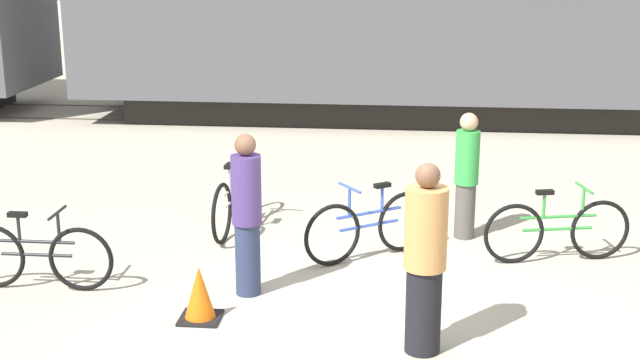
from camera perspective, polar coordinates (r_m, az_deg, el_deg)
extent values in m
plane|color=#B2A893|center=(9.02, 2.80, -8.48)|extent=(80.00, 80.00, 0.00)
cube|color=black|center=(18.22, 4.40, 4.80)|extent=(10.35, 2.20, 0.55)
cube|color=#4C4C51|center=(17.95, 4.54, 11.09)|extent=(12.33, 2.94, 3.46)
cube|color=#4C4238|center=(17.57, 4.32, 3.51)|extent=(51.45, 0.07, 0.01)
cube|color=#4C4238|center=(18.97, 4.44, 4.41)|extent=(51.45, 0.07, 0.01)
torus|color=black|center=(10.10, 0.80, -3.54)|extent=(0.63, 0.46, 0.73)
torus|color=black|center=(10.61, 5.41, -2.67)|extent=(0.63, 0.46, 0.73)
cylinder|color=#3351B7|center=(10.29, 3.18, -2.11)|extent=(0.73, 0.53, 0.04)
cylinder|color=#3351B7|center=(10.33, 3.17, -2.92)|extent=(0.66, 0.48, 0.04)
cylinder|color=#3351B7|center=(10.33, 4.00, -1.15)|extent=(0.04, 0.04, 0.31)
cube|color=black|center=(10.29, 4.01, -0.34)|extent=(0.21, 0.18, 0.05)
cylinder|color=#3351B7|center=(10.10, 1.90, -1.42)|extent=(0.04, 0.04, 0.34)
cylinder|color=#3351B7|center=(10.05, 1.91, -0.49)|extent=(0.29, 0.39, 0.03)
torus|color=black|center=(9.74, -15.05, -4.92)|extent=(0.71, 0.05, 0.71)
cylinder|color=black|center=(9.86, -17.75, -3.78)|extent=(0.85, 0.04, 0.04)
cylinder|color=black|center=(9.90, -17.68, -4.58)|extent=(0.77, 0.04, 0.04)
cylinder|color=black|center=(9.88, -18.72, -2.92)|extent=(0.04, 0.04, 0.30)
cube|color=black|center=(9.83, -18.80, -2.10)|extent=(0.20, 0.08, 0.05)
cylinder|color=black|center=(9.70, -16.39, -2.94)|extent=(0.04, 0.04, 0.33)
cylinder|color=black|center=(9.66, -16.47, -2.02)|extent=(0.03, 0.46, 0.03)
torus|color=black|center=(10.79, 17.48, -3.07)|extent=(0.71, 0.21, 0.71)
torus|color=black|center=(10.41, 12.30, -3.38)|extent=(0.71, 0.21, 0.71)
cylinder|color=#338C38|center=(10.53, 15.01, -2.28)|extent=(0.89, 0.24, 0.04)
cylinder|color=#338C38|center=(10.58, 14.95, -3.05)|extent=(0.81, 0.22, 0.04)
cylinder|color=#338C38|center=(10.42, 14.14, -1.55)|extent=(0.04, 0.04, 0.30)
cube|color=black|center=(10.38, 14.20, -0.76)|extent=(0.21, 0.12, 0.05)
cylinder|color=#338C38|center=(10.60, 16.49, -1.35)|extent=(0.04, 0.04, 0.33)
cylinder|color=#338C38|center=(10.55, 16.56, -0.49)|extent=(0.14, 0.46, 0.03)
torus|color=black|center=(11.89, -4.78, -0.57)|extent=(0.12, 0.76, 0.75)
torus|color=black|center=(10.89, -6.30, -2.14)|extent=(0.12, 0.76, 0.75)
cylinder|color=silver|center=(11.33, -5.53, -0.39)|extent=(0.12, 0.96, 0.04)
cylinder|color=silver|center=(11.37, -5.51, -1.15)|extent=(0.11, 0.87, 0.04)
cylinder|color=silver|center=(11.11, -5.82, 0.13)|extent=(0.04, 0.04, 0.32)
cube|color=black|center=(11.07, -5.85, 0.92)|extent=(0.10, 0.21, 0.05)
cylinder|color=silver|center=(11.56, -5.14, 0.85)|extent=(0.04, 0.04, 0.35)
cylinder|color=silver|center=(11.52, -5.16, 1.70)|extent=(0.46, 0.07, 0.03)
cylinder|color=black|center=(8.13, 6.63, -8.26)|extent=(0.32, 0.32, 0.80)
cylinder|color=tan|center=(7.86, 6.80, -3.09)|extent=(0.38, 0.38, 0.74)
sphere|color=brown|center=(7.72, 6.92, 0.29)|extent=(0.22, 0.22, 0.22)
cylinder|color=#514C47|center=(11.17, 9.26, -1.94)|extent=(0.25, 0.25, 0.70)
cylinder|color=green|center=(10.99, 9.41, 1.44)|extent=(0.29, 0.29, 0.66)
sphere|color=tan|center=(10.89, 9.52, 3.69)|extent=(0.22, 0.22, 0.22)
cylinder|color=#283351|center=(9.35, -4.64, -5.04)|extent=(0.26, 0.26, 0.78)
cylinder|color=#473370|center=(9.12, -4.74, -0.63)|extent=(0.31, 0.31, 0.72)
sphere|color=brown|center=(9.00, -4.81, 2.26)|extent=(0.22, 0.22, 0.22)
cube|color=black|center=(8.94, -7.66, -8.73)|extent=(0.40, 0.40, 0.03)
cone|color=orange|center=(8.84, -7.72, -7.20)|extent=(0.32, 0.32, 0.55)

